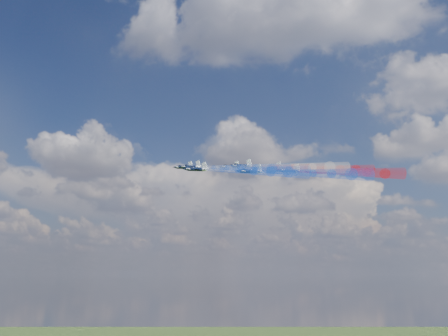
% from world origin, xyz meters
% --- Properties ---
extents(jet_lead, '(13.86, 12.95, 5.88)m').
position_xyz_m(jet_lead, '(-17.68, -5.66, 138.21)').
color(jet_lead, black).
extents(trail_lead, '(33.17, 18.64, 9.31)m').
position_xyz_m(trail_lead, '(2.33, -15.01, 134.92)').
color(trail_lead, white).
extents(jet_inner_left, '(13.86, 12.95, 5.88)m').
position_xyz_m(jet_inner_left, '(-10.24, -19.85, 135.10)').
color(jet_inner_left, black).
extents(trail_inner_left, '(33.17, 18.64, 9.31)m').
position_xyz_m(trail_inner_left, '(9.76, -29.20, 131.81)').
color(trail_inner_left, blue).
extents(jet_inner_right, '(13.86, 12.95, 5.88)m').
position_xyz_m(jet_inner_right, '(-1.18, -1.55, 138.32)').
color(jet_inner_right, black).
extents(trail_inner_right, '(33.17, 18.64, 9.31)m').
position_xyz_m(trail_inner_right, '(18.83, -10.91, 135.03)').
color(trail_inner_right, red).
extents(jet_outer_left, '(13.86, 12.95, 5.88)m').
position_xyz_m(jet_outer_left, '(-3.25, -35.29, 130.91)').
color(jet_outer_left, black).
extents(trail_outer_left, '(33.17, 18.64, 9.31)m').
position_xyz_m(trail_outer_left, '(16.75, -44.64, 127.62)').
color(trail_outer_left, blue).
extents(jet_center_third, '(13.86, 12.95, 5.88)m').
position_xyz_m(jet_center_third, '(6.37, -16.14, 135.37)').
color(jet_center_third, black).
extents(trail_center_third, '(33.17, 18.64, 9.31)m').
position_xyz_m(trail_center_third, '(26.37, -25.49, 132.08)').
color(trail_center_third, white).
extents(jet_outer_right, '(13.86, 12.95, 5.88)m').
position_xyz_m(jet_outer_right, '(13.87, 1.53, 137.79)').
color(jet_outer_right, black).
extents(trail_outer_right, '(33.17, 18.64, 9.31)m').
position_xyz_m(trail_outer_right, '(33.88, -7.82, 134.50)').
color(trail_outer_right, red).
extents(jet_rear_left, '(13.86, 12.95, 5.88)m').
position_xyz_m(jet_rear_left, '(12.63, -30.79, 130.32)').
color(jet_rear_left, black).
extents(trail_rear_left, '(33.17, 18.64, 9.31)m').
position_xyz_m(trail_rear_left, '(32.64, -40.14, 127.03)').
color(trail_rear_left, blue).
extents(jet_rear_right, '(13.86, 12.95, 5.88)m').
position_xyz_m(jet_rear_right, '(22.05, -12.49, 133.60)').
color(jet_rear_right, black).
extents(trail_rear_right, '(33.17, 18.64, 9.31)m').
position_xyz_m(trail_rear_right, '(42.06, -21.84, 130.32)').
color(trail_rear_right, red).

